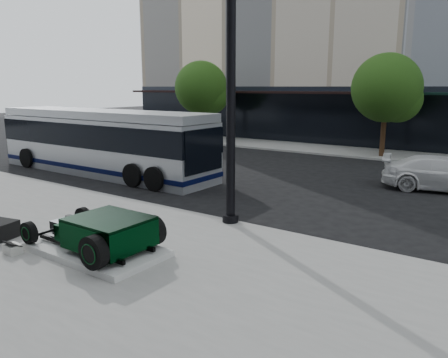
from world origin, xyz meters
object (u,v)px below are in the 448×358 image
Objects in this scene: lamppost at (231,82)px; hot_rod at (104,232)px; transit_bus at (102,141)px; white_sedan at (444,174)px.

hot_rod is at bearing -103.73° from lamppost.
transit_bus is at bearing 140.44° from hot_rod.
lamppost reaches higher than hot_rod.
white_sedan is (13.75, 5.23, -0.82)m from transit_bus.
lamppost is at bearing 140.01° from white_sedan.
white_sedan is (5.22, 12.27, -0.04)m from hot_rod.
hot_rod is at bearing -39.56° from transit_bus.
hot_rod is at bearing 143.88° from white_sedan.
lamppost is 10.33m from transit_bus.
white_sedan reaches higher than hot_rod.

